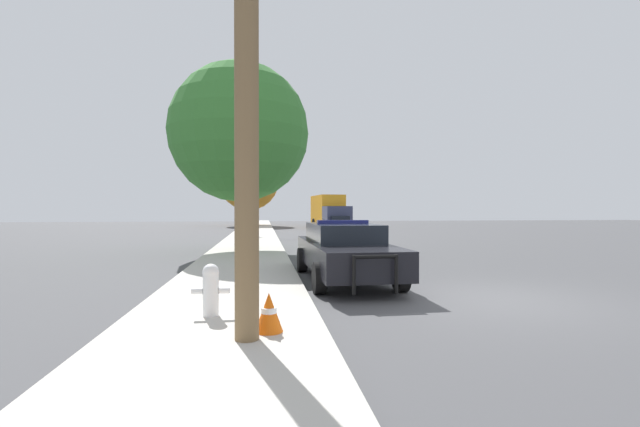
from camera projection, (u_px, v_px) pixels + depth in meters
ground_plane at (493, 299)px, 8.38m from camera, size 110.00×110.00×0.00m
sidewalk_left at (228, 304)px, 7.70m from camera, size 3.00×110.00×0.13m
police_car at (344, 250)px, 10.66m from camera, size 2.09×5.34×1.49m
fire_hydrant at (211, 288)px, 6.57m from camera, size 0.58×0.25×0.80m
utility_pole at (246, 30)px, 5.34m from camera, size 1.40×0.31×7.61m
traffic_light at (259, 175)px, 29.59m from camera, size 3.46×0.35×5.70m
car_background_oncoming at (339, 222)px, 35.94m from camera, size 1.92×4.01×1.22m
box_truck at (329, 211)px, 40.20m from camera, size 2.83×7.94×3.09m
tree_sidewalk_near at (239, 132)px, 17.30m from camera, size 5.63×5.63×7.57m
tree_sidewalk_far at (249, 180)px, 45.16m from camera, size 6.35×6.35×7.87m
traffic_cone at (269, 312)px, 5.72m from camera, size 0.38×0.38×0.52m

